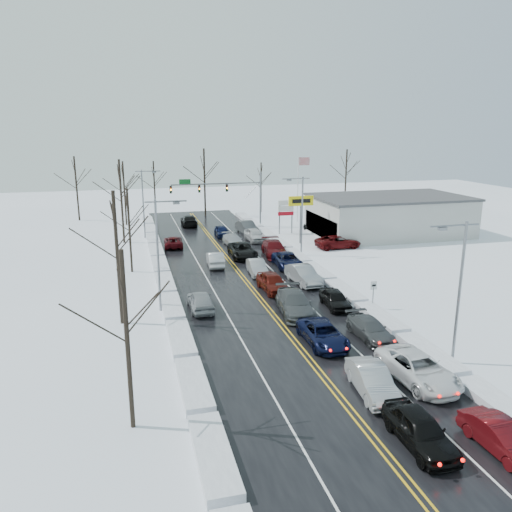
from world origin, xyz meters
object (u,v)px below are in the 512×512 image
object	(u,v)px
flagpole	(299,184)
dealership_building	(389,215)
queued_car_0	(419,445)
oncoming_car_0	(215,266)
traffic_signal_mast	(227,191)
tires_plus_sign	(301,204)

from	to	relation	value
flagpole	dealership_building	distance (m)	15.24
queued_car_0	oncoming_car_0	world-z (taller)	queued_car_0
traffic_signal_mast	queued_car_0	distance (m)	53.16
traffic_signal_mast	queued_car_0	bearing A→B (deg)	-91.76
flagpole	oncoming_car_0	bearing A→B (deg)	-127.73
flagpole	queued_car_0	world-z (taller)	flagpole
traffic_signal_mast	flagpole	bearing A→B (deg)	9.73
oncoming_car_0	flagpole	bearing A→B (deg)	-123.83
tires_plus_sign	flagpole	bearing A→B (deg)	71.56
dealership_building	queued_car_0	distance (m)	48.32
traffic_signal_mast	tires_plus_sign	world-z (taller)	traffic_signal_mast
traffic_signal_mast	oncoming_car_0	size ratio (longest dim) A/B	2.88
flagpole	tires_plus_sign	bearing A→B (deg)	-108.44
tires_plus_sign	oncoming_car_0	bearing A→B (deg)	-147.02
flagpole	dealership_building	xyz separation A→B (m)	(8.80, -12.00, -3.27)
tires_plus_sign	queued_car_0	size ratio (longest dim) A/B	1.28
tires_plus_sign	traffic_signal_mast	bearing A→B (deg)	120.46
dealership_building	queued_car_0	bearing A→B (deg)	-117.33
traffic_signal_mast	dealership_building	xyz separation A→B (m)	(20.53, -9.99, -2.82)
tires_plus_sign	dealership_building	bearing A→B (deg)	8.47
traffic_signal_mast	dealership_building	distance (m)	23.01
traffic_signal_mast	tires_plus_sign	xyz separation A→B (m)	(7.05, -12.00, -0.49)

